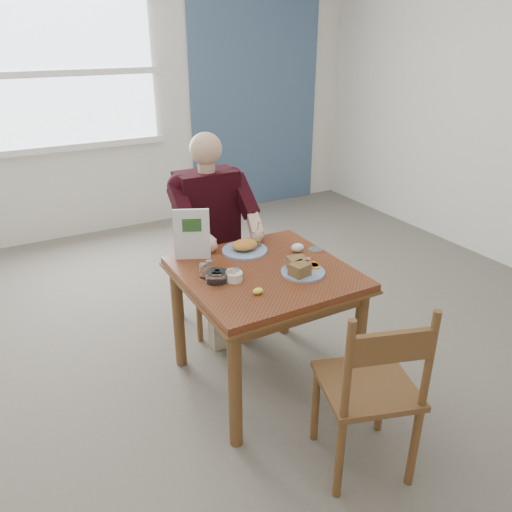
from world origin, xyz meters
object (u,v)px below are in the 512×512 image
chair_near (371,389)px  diner (212,221)px  far_plate (245,247)px  chair_far (208,261)px  near_plate (301,268)px  table (265,287)px

chair_near → diner: 1.58m
chair_near → far_plate: chair_near is taller
chair_far → far_plate: chair_far is taller
far_plate → chair_near: bearing=-86.8°
near_plate → chair_near: bearing=-95.5°
table → near_plate: 0.25m
chair_far → diner: diner is taller
chair_far → chair_near: same height
diner → chair_far: bearing=90.0°
chair_near → diner: bearing=93.1°
table → chair_far: chair_far is taller
chair_far → diner: (0.00, -0.09, 0.33)m
table → chair_far: 0.81m
near_plate → far_plate: near_plate is taller
diner → far_plate: (0.02, -0.43, -0.03)m
table → near_plate: size_ratio=3.47×
chair_near → table: bearing=95.8°
chair_far → chair_near: size_ratio=1.00×
far_plate → chair_far: bearing=92.5°
near_plate → table: bearing=138.2°
chair_near → far_plate: 1.15m
diner → near_plate: (0.15, -0.84, -0.03)m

